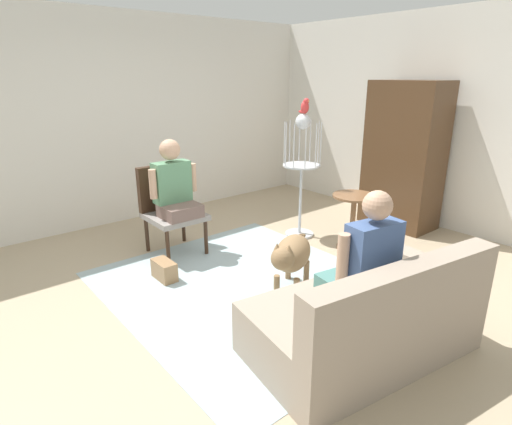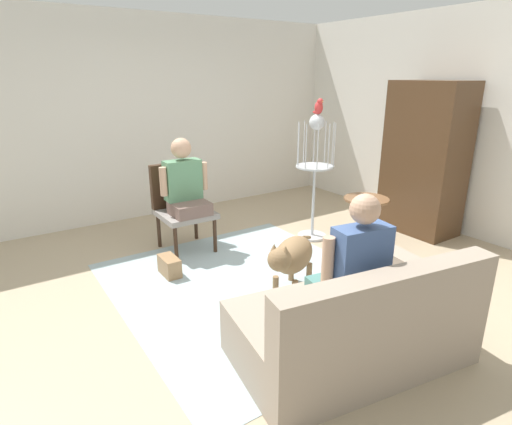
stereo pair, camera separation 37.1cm
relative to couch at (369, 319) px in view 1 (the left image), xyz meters
name	(u,v)px [view 1 (the left image)]	position (x,y,z in m)	size (l,w,h in m)	color
ground_plane	(253,286)	(-1.32, 0.00, -0.29)	(7.19, 7.19, 0.00)	tan
back_wall	(433,121)	(-1.32, 3.06, 1.08)	(5.94, 0.12, 2.74)	silver
left_wall	(145,119)	(-4.05, 0.30, 1.08)	(0.12, 6.59, 2.74)	silver
area_rug	(250,287)	(-1.32, -0.04, -0.28)	(2.77, 2.40, 0.01)	#9EB2B7
couch	(369,319)	(0.00, 0.00, 0.00)	(1.18, 1.75, 0.84)	gray
armchair	(169,203)	(-2.65, -0.16, 0.28)	(0.61, 0.58, 0.99)	#382316
person_on_couch	(366,261)	(-0.06, -0.02, 0.44)	(0.52, 0.54, 0.85)	#497B73
person_on_armchair	(174,185)	(-2.49, -0.16, 0.52)	(0.44, 0.57, 0.83)	brown
round_end_table	(353,216)	(-1.31, 1.48, 0.11)	(0.49, 0.49, 0.66)	brown
dog	(292,255)	(-1.02, 0.21, 0.09)	(0.56, 0.80, 0.60)	olive
bird_cage_stand	(302,168)	(-2.00, 1.32, 0.58)	(0.46, 0.46, 1.52)	silver
parrot	(305,106)	(-1.98, 1.32, 1.32)	(0.17, 0.10, 0.18)	red
armoire_cabinet	(404,156)	(-1.44, 2.65, 0.66)	(0.92, 0.56, 1.89)	#4C331E
handbag	(164,270)	(-2.01, -0.59, -0.19)	(0.29, 0.15, 0.20)	#99724C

